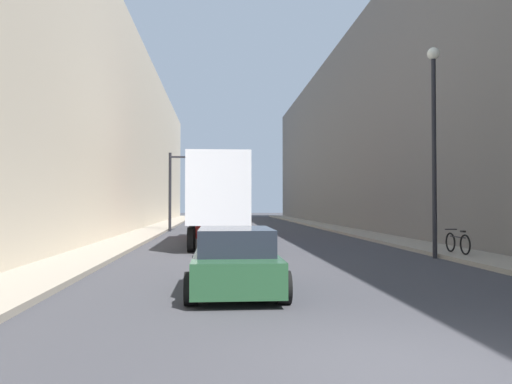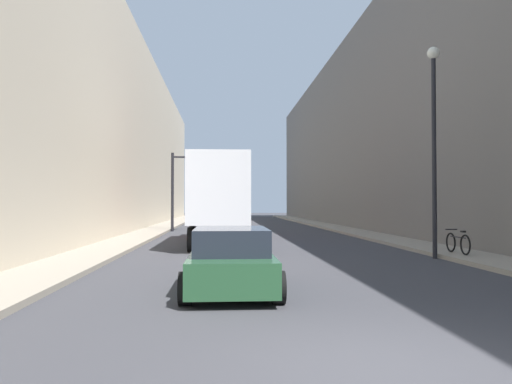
# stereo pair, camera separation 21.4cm
# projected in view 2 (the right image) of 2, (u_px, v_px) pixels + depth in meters

# --- Properties ---
(ground_plane) EXTENTS (200.00, 200.00, 0.00)m
(ground_plane) POSITION_uv_depth(u_px,v_px,m) (393.00, 370.00, 5.78)
(ground_plane) COLOR #38383D
(sidewalk_right) EXTENTS (2.11, 80.00, 0.15)m
(sidewalk_right) POSITION_uv_depth(u_px,v_px,m) (343.00, 229.00, 36.16)
(sidewalk_right) COLOR gray
(sidewalk_right) RESTS_ON ground
(sidewalk_left) EXTENTS (2.11, 80.00, 0.15)m
(sidewalk_left) POSITION_uv_depth(u_px,v_px,m) (156.00, 230.00, 35.26)
(sidewalk_left) COLOR gray
(sidewalk_left) RESTS_ON ground
(building_right) EXTENTS (6.00, 80.00, 15.24)m
(building_right) POSITION_uv_depth(u_px,v_px,m) (397.00, 126.00, 36.60)
(building_right) COLOR #66605B
(building_right) RESTS_ON ground
(building_left) EXTENTS (6.00, 80.00, 14.03)m
(building_left) POSITION_uv_depth(u_px,v_px,m) (98.00, 132.00, 35.16)
(building_left) COLOR beige
(building_left) RESTS_ON ground
(semi_truck) EXTENTS (2.50, 11.44, 4.00)m
(semi_truck) POSITION_uv_depth(u_px,v_px,m) (219.00, 198.00, 24.46)
(semi_truck) COLOR silver
(semi_truck) RESTS_ON ground
(sedan_car) EXTENTS (2.03, 4.33, 1.40)m
(sedan_car) POSITION_uv_depth(u_px,v_px,m) (231.00, 261.00, 11.05)
(sedan_car) COLOR #234C2D
(sedan_car) RESTS_ON ground
(traffic_signal_gantry) EXTENTS (5.51, 0.35, 5.52)m
(traffic_signal_gantry) POSITION_uv_depth(u_px,v_px,m) (192.00, 177.00, 35.12)
(traffic_signal_gantry) COLOR black
(traffic_signal_gantry) RESTS_ON ground
(street_lamp) EXTENTS (0.44, 0.44, 7.53)m
(street_lamp) POSITION_uv_depth(u_px,v_px,m) (434.00, 124.00, 17.69)
(street_lamp) COLOR black
(street_lamp) RESTS_ON ground
(parked_bicycle) EXTENTS (0.44, 1.82, 0.86)m
(parked_bicycle) POSITION_uv_depth(u_px,v_px,m) (458.00, 243.00, 17.81)
(parked_bicycle) COLOR black
(parked_bicycle) RESTS_ON sidewalk_right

